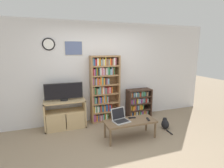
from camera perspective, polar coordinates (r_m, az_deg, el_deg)
name	(u,v)px	position (r m, az deg, el deg)	size (l,w,h in m)	color
ground_plane	(122,153)	(3.52, 3.20, -21.63)	(18.00, 18.00, 0.00)	gray
wall_back	(97,73)	(4.65, -5.00, 3.76)	(6.70, 0.09, 2.60)	silver
tv_stand	(65,114)	(4.48, -15.01, -9.55)	(0.98, 0.42, 0.70)	tan
television	(64,92)	(4.33, -15.45, -2.41)	(0.89, 0.18, 0.43)	black
bookshelf_tall	(103,88)	(4.60, -2.86, -1.40)	(0.77, 0.26, 1.75)	#9E754C
bookshelf_short	(138,103)	(5.09, 8.47, -6.13)	(0.70, 0.31, 0.80)	#3D281E
coffee_table	(130,122)	(3.89, 5.94, -12.37)	(1.12, 0.46, 0.40)	brown
laptop	(120,118)	(3.80, 2.66, -11.06)	(0.39, 0.36, 0.27)	#B7BABC
remote_near_laptop	(148,119)	(3.98, 11.68, -11.18)	(0.09, 0.17, 0.02)	black
remote_far_from_laptop	(132,118)	(4.00, 6.54, -10.86)	(0.17, 0.07, 0.02)	black
cat	(165,124)	(4.58, 16.96, -12.32)	(0.27, 0.49, 0.27)	black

